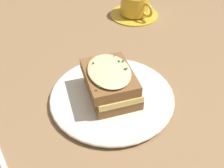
{
  "coord_description": "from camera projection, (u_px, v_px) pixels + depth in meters",
  "views": [
    {
      "loc": [
        -0.12,
        -0.37,
        0.4
      ],
      "look_at": [
        0.01,
        0.01,
        0.04
      ],
      "focal_mm": 42.0,
      "sensor_mm": 36.0,
      "label": 1
    }
  ],
  "objects": [
    {
      "name": "sandwich",
      "position": [
        111.0,
        82.0,
        0.53
      ],
      "size": [
        0.1,
        0.13,
        0.07
      ],
      "rotation": [
        0.0,
        0.0,
        1.53
      ],
      "color": "brown",
      "rests_on": "dinner_plate"
    },
    {
      "name": "ground_plane",
      "position": [
        108.0,
        104.0,
        0.55
      ],
      "size": [
        2.4,
        2.4,
        0.0
      ],
      "primitive_type": "plane",
      "color": "olive"
    },
    {
      "name": "dinner_plate",
      "position": [
        112.0,
        96.0,
        0.56
      ],
      "size": [
        0.26,
        0.26,
        0.01
      ],
      "color": "silver",
      "rests_on": "ground_plane"
    },
    {
      "name": "teacup_with_saucer",
      "position": [
        135.0,
        7.0,
        0.83
      ],
      "size": [
        0.15,
        0.15,
        0.07
      ],
      "rotation": [
        0.0,
        0.0,
        5.04
      ],
      "color": "gold",
      "rests_on": "ground_plane"
    }
  ]
}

